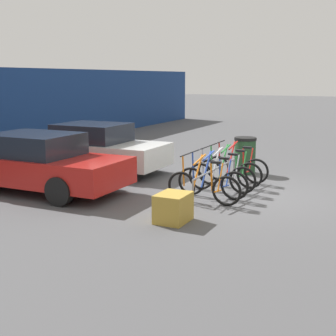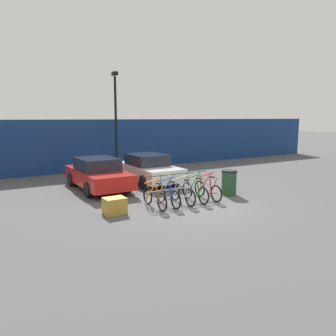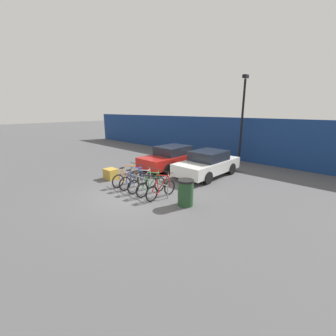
{
  "view_description": "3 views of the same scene",
  "coord_description": "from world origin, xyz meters",
  "px_view_note": "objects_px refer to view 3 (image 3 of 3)",
  "views": [
    {
      "loc": [
        -10.55,
        -3.06,
        2.71
      ],
      "look_at": [
        -0.85,
        1.6,
        0.61
      ],
      "focal_mm": 50.0,
      "sensor_mm": 36.0,
      "label": 1
    },
    {
      "loc": [
        -6.7,
        -9.34,
        3.17
      ],
      "look_at": [
        0.05,
        1.86,
        1.14
      ],
      "focal_mm": 35.0,
      "sensor_mm": 36.0,
      "label": 2
    },
    {
      "loc": [
        7.38,
        -5.68,
        3.63
      ],
      "look_at": [
        1.25,
        0.75,
        1.29
      ],
      "focal_mm": 24.0,
      "sensor_mm": 36.0,
      "label": 3
    }
  ],
  "objects_px": {
    "bicycle_green": "(151,186)",
    "car_red": "(172,157)",
    "bike_rack": "(145,180)",
    "car_white": "(208,164)",
    "bicycle_orange": "(127,178)",
    "trash_bin": "(186,192)",
    "bicycle_blue": "(134,180)",
    "lamp_post": "(242,116)",
    "cargo_crate": "(111,174)",
    "bicycle_silver": "(143,183)",
    "bicycle_red": "(161,189)"
  },
  "relations": [
    {
      "from": "cargo_crate",
      "to": "trash_bin",
      "type": "bearing_deg",
      "value": 1.19
    },
    {
      "from": "bike_rack",
      "to": "lamp_post",
      "type": "xyz_separation_m",
      "value": [
        0.68,
        7.82,
        2.73
      ]
    },
    {
      "from": "bike_rack",
      "to": "car_white",
      "type": "bearing_deg",
      "value": 79.75
    },
    {
      "from": "car_red",
      "to": "car_white",
      "type": "relative_size",
      "value": 1.05
    },
    {
      "from": "car_white",
      "to": "bicycle_orange",
      "type": "bearing_deg",
      "value": -114.76
    },
    {
      "from": "bicycle_silver",
      "to": "bicycle_green",
      "type": "xyz_separation_m",
      "value": [
        0.59,
        0.0,
        0.0
      ]
    },
    {
      "from": "bike_rack",
      "to": "cargo_crate",
      "type": "distance_m",
      "value": 2.68
    },
    {
      "from": "bicycle_blue",
      "to": "lamp_post",
      "type": "bearing_deg",
      "value": 79.11
    },
    {
      "from": "bicycle_red",
      "to": "lamp_post",
      "type": "xyz_separation_m",
      "value": [
        -0.5,
        7.97,
        2.83
      ]
    },
    {
      "from": "bike_rack",
      "to": "lamp_post",
      "type": "distance_m",
      "value": 8.32
    },
    {
      "from": "car_red",
      "to": "bicycle_red",
      "type": "bearing_deg",
      "value": -52.6
    },
    {
      "from": "bicycle_red",
      "to": "cargo_crate",
      "type": "relative_size",
      "value": 2.44
    },
    {
      "from": "lamp_post",
      "to": "trash_bin",
      "type": "bearing_deg",
      "value": -77.66
    },
    {
      "from": "bicycle_blue",
      "to": "cargo_crate",
      "type": "height_order",
      "value": "bicycle_blue"
    },
    {
      "from": "car_red",
      "to": "car_white",
      "type": "xyz_separation_m",
      "value": [
        2.58,
        0.13,
        -0.0
      ]
    },
    {
      "from": "bicycle_red",
      "to": "cargo_crate",
      "type": "height_order",
      "value": "bicycle_red"
    },
    {
      "from": "car_red",
      "to": "trash_bin",
      "type": "relative_size",
      "value": 4.23
    },
    {
      "from": "bicycle_orange",
      "to": "car_red",
      "type": "xyz_separation_m",
      "value": [
        -0.68,
        3.98,
        0.31
      ]
    },
    {
      "from": "trash_bin",
      "to": "car_red",
      "type": "bearing_deg",
      "value": 137.9
    },
    {
      "from": "car_white",
      "to": "trash_bin",
      "type": "bearing_deg",
      "value": -67.17
    },
    {
      "from": "bicycle_red",
      "to": "car_red",
      "type": "distance_m",
      "value": 5.02
    },
    {
      "from": "bike_rack",
      "to": "bicycle_blue",
      "type": "distance_m",
      "value": 0.65
    },
    {
      "from": "bicycle_orange",
      "to": "trash_bin",
      "type": "relative_size",
      "value": 1.66
    },
    {
      "from": "bicycle_blue",
      "to": "bicycle_silver",
      "type": "bearing_deg",
      "value": -1.58
    },
    {
      "from": "bike_rack",
      "to": "bicycle_blue",
      "type": "xyz_separation_m",
      "value": [
        -0.63,
        -0.15,
        -0.1
      ]
    },
    {
      "from": "bicycle_green",
      "to": "bicycle_blue",
      "type": "bearing_deg",
      "value": 179.95
    },
    {
      "from": "trash_bin",
      "to": "lamp_post",
      "type": "bearing_deg",
      "value": 102.34
    },
    {
      "from": "car_white",
      "to": "car_red",
      "type": "bearing_deg",
      "value": -177.03
    },
    {
      "from": "trash_bin",
      "to": "bike_rack",
      "type": "bearing_deg",
      "value": 179.72
    },
    {
      "from": "cargo_crate",
      "to": "bicycle_red",
      "type": "bearing_deg",
      "value": -0.47
    },
    {
      "from": "bike_rack",
      "to": "bicycle_green",
      "type": "relative_size",
      "value": 1.7
    },
    {
      "from": "bicycle_orange",
      "to": "trash_bin",
      "type": "distance_m",
      "value": 3.58
    },
    {
      "from": "bicycle_blue",
      "to": "bicycle_red",
      "type": "distance_m",
      "value": 1.81
    },
    {
      "from": "bicycle_silver",
      "to": "car_white",
      "type": "xyz_separation_m",
      "value": [
        0.73,
        4.12,
        0.31
      ]
    },
    {
      "from": "bicycle_green",
      "to": "lamp_post",
      "type": "height_order",
      "value": "lamp_post"
    },
    {
      "from": "bicycle_red",
      "to": "bicycle_blue",
      "type": "bearing_deg",
      "value": -177.93
    },
    {
      "from": "lamp_post",
      "to": "trash_bin",
      "type": "relative_size",
      "value": 5.54
    },
    {
      "from": "bicycle_orange",
      "to": "trash_bin",
      "type": "xyz_separation_m",
      "value": [
        3.57,
        0.14,
        0.14
      ]
    },
    {
      "from": "lamp_post",
      "to": "trash_bin",
      "type": "xyz_separation_m",
      "value": [
        1.71,
        -7.84,
        -2.69
      ]
    },
    {
      "from": "bicycle_red",
      "to": "cargo_crate",
      "type": "bearing_deg",
      "value": -178.41
    },
    {
      "from": "bicycle_silver",
      "to": "bicycle_blue",
      "type": "bearing_deg",
      "value": -178.96
    },
    {
      "from": "bicycle_orange",
      "to": "bicycle_blue",
      "type": "relative_size",
      "value": 1.0
    },
    {
      "from": "lamp_post",
      "to": "cargo_crate",
      "type": "bearing_deg",
      "value": -112.86
    },
    {
      "from": "bike_rack",
      "to": "lamp_post",
      "type": "bearing_deg",
      "value": 85.05
    },
    {
      "from": "car_red",
      "to": "cargo_crate",
      "type": "relative_size",
      "value": 6.22
    },
    {
      "from": "bicycle_silver",
      "to": "bicycle_green",
      "type": "bearing_deg",
      "value": 1.04
    },
    {
      "from": "cargo_crate",
      "to": "lamp_post",
      "type": "bearing_deg",
      "value": 67.14
    },
    {
      "from": "bicycle_green",
      "to": "car_red",
      "type": "height_order",
      "value": "car_red"
    },
    {
      "from": "car_red",
      "to": "lamp_post",
      "type": "distance_m",
      "value": 5.36
    },
    {
      "from": "car_white",
      "to": "lamp_post",
      "type": "height_order",
      "value": "lamp_post"
    }
  ]
}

